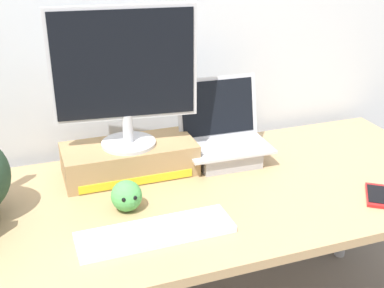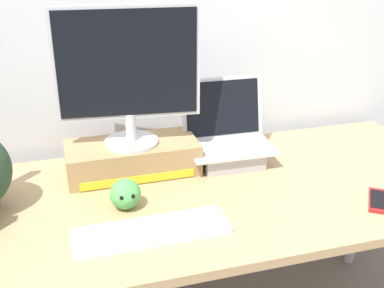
% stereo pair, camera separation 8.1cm
% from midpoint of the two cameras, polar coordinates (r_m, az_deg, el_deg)
% --- Properties ---
extents(desk, '(1.94, 0.80, 0.71)m').
position_cam_midpoint_polar(desk, '(1.70, -1.37, -7.45)').
color(desk, tan).
rests_on(desk, ground).
extents(toner_box_yellow, '(0.46, 0.21, 0.11)m').
position_cam_midpoint_polar(toner_box_yellow, '(1.79, -8.41, -1.71)').
color(toner_box_yellow, '#A88456').
rests_on(toner_box_yellow, desk).
extents(desktop_monitor, '(0.48, 0.19, 0.48)m').
position_cam_midpoint_polar(desktop_monitor, '(1.68, -9.04, 7.84)').
color(desktop_monitor, silver).
rests_on(desktop_monitor, toner_box_yellow).
extents(open_laptop, '(0.32, 0.24, 0.30)m').
position_cam_midpoint_polar(open_laptop, '(1.87, 2.42, -0.14)').
color(open_laptop, '#ADADB2').
rests_on(open_laptop, desk).
extents(external_keyboard, '(0.45, 0.14, 0.02)m').
position_cam_midpoint_polar(external_keyboard, '(1.46, -5.77, -9.96)').
color(external_keyboard, white).
rests_on(external_keyboard, desk).
extents(cell_phone, '(0.15, 0.17, 0.01)m').
position_cam_midpoint_polar(cell_phone, '(1.74, 19.15, -5.58)').
color(cell_phone, red).
rests_on(cell_phone, desk).
extents(plush_toy, '(0.10, 0.10, 0.10)m').
position_cam_midpoint_polar(plush_toy, '(1.57, -8.93, -5.87)').
color(plush_toy, '#56B256').
rests_on(plush_toy, desk).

